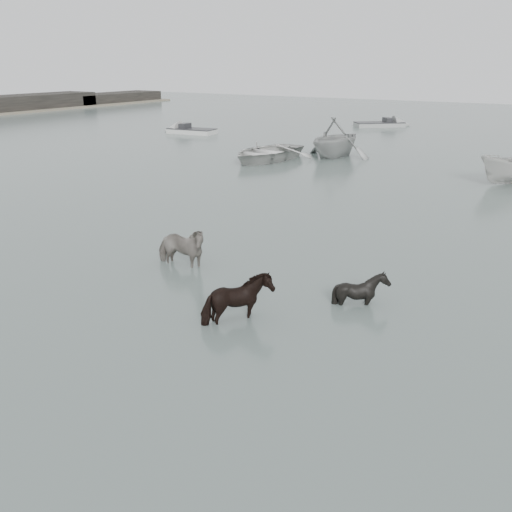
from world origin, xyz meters
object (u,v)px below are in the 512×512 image
at_px(pony_pinto, 180,242).
at_px(rowboat_lead, 266,150).
at_px(pony_black, 362,280).
at_px(pony_dark, 238,294).

relative_size(pony_pinto, rowboat_lead, 0.31).
height_order(pony_black, rowboat_lead, pony_black).
distance_m(pony_black, rowboat_lead, 20.12).
height_order(pony_pinto, pony_dark, pony_pinto).
relative_size(pony_black, rowboat_lead, 0.22).
xyz_separation_m(pony_pinto, rowboat_lead, (-6.91, 16.31, -0.14)).
distance_m(pony_pinto, pony_dark, 3.90).
bearing_deg(pony_dark, pony_black, -32.66).
bearing_deg(pony_black, pony_dark, 151.03).
height_order(pony_dark, rowboat_lead, pony_dark).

